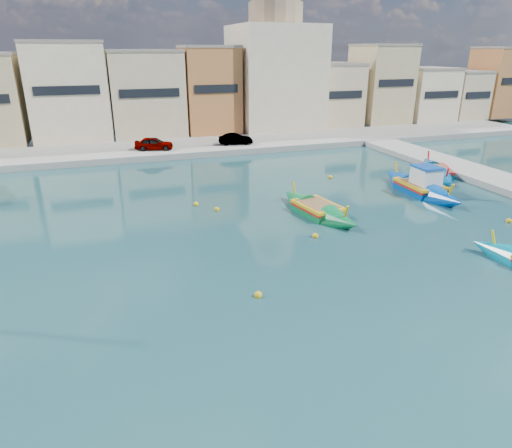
{
  "coord_description": "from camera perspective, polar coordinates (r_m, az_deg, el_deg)",
  "views": [
    {
      "loc": [
        -11.28,
        -15.06,
        10.0
      ],
      "look_at": [
        -4.08,
        6.0,
        1.4
      ],
      "focal_mm": 32.0,
      "sensor_mm": 36.0,
      "label": 1
    }
  ],
  "objects": [
    {
      "name": "north_quay",
      "position": [
        49.35,
        -5.38,
        9.7
      ],
      "size": [
        80.0,
        8.0,
        0.6
      ],
      "primitive_type": "cube",
      "color": "gray",
      "rests_on": "ground"
    },
    {
      "name": "north_townhouses",
      "position": [
        57.53,
        -0.65,
        16.14
      ],
      "size": [
        83.2,
        7.87,
        10.19
      ],
      "color": "#CAB38C",
      "rests_on": "ground"
    },
    {
      "name": "mooring_buoys",
      "position": [
        27.14,
        8.69,
        -0.56
      ],
      "size": [
        17.89,
        23.47,
        0.36
      ],
      "color": "gold",
      "rests_on": "ground"
    },
    {
      "name": "ground",
      "position": [
        21.31,
        15.94,
        -7.76
      ],
      "size": [
        160.0,
        160.0,
        0.0
      ],
      "primitive_type": "plane",
      "color": "#123038",
      "rests_on": "ground"
    },
    {
      "name": "luzzu_blue_cabin",
      "position": [
        35.78,
        19.86,
        4.28
      ],
      "size": [
        2.56,
        9.23,
        3.24
      ],
      "color": "#0044A7",
      "rests_on": "ground"
    },
    {
      "name": "parked_cars",
      "position": [
        46.4,
        -19.66,
        9.0
      ],
      "size": [
        29.83,
        2.34,
        1.26
      ],
      "color": "#4C1919",
      "rests_on": "north_quay"
    },
    {
      "name": "luzzu_cyan_mid",
      "position": [
        41.24,
        21.56,
        5.99
      ],
      "size": [
        5.49,
        8.6,
        2.53
      ],
      "color": "#005B99",
      "rests_on": "ground"
    },
    {
      "name": "luzzu_green",
      "position": [
        29.57,
        7.68,
        1.71
      ],
      "size": [
        3.3,
        8.14,
        2.5
      ],
      "color": "#0B773C",
      "rests_on": "ground"
    },
    {
      "name": "church_block",
      "position": [
        59.05,
        2.38,
        19.57
      ],
      "size": [
        10.0,
        10.0,
        19.1
      ],
      "color": "beige",
      "rests_on": "ground"
    }
  ]
}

